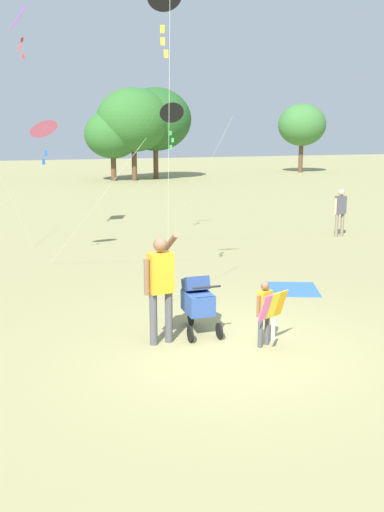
{
  "coord_description": "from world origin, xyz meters",
  "views": [
    {
      "loc": [
        -3.43,
        -7.91,
        3.51
      ],
      "look_at": [
        -0.17,
        1.27,
        1.3
      ],
      "focal_mm": 39.37,
      "sensor_mm": 36.0,
      "label": 1
    }
  ],
  "objects_px": {
    "stroller": "(198,299)",
    "picnic_blanket": "(292,289)",
    "child_with_butterfly_kite": "(266,308)",
    "kite_blue_high": "(44,130)",
    "kite_orange_delta": "(17,26)",
    "kite_green_novelty": "(172,114)",
    "person_adult_flyer": "(161,281)",
    "person_red_shirt": "(340,209)",
    "kite_adult_black": "(165,0)"
  },
  "relations": [
    {
      "from": "child_with_butterfly_kite",
      "to": "kite_green_novelty",
      "type": "height_order",
      "value": "kite_green_novelty"
    },
    {
      "from": "picnic_blanket",
      "to": "kite_adult_black",
      "type": "bearing_deg",
      "value": -179.72
    },
    {
      "from": "child_with_butterfly_kite",
      "to": "kite_adult_black",
      "type": "height_order",
      "value": "kite_adult_black"
    },
    {
      "from": "kite_green_novelty",
      "to": "kite_orange_delta",
      "type": "bearing_deg",
      "value": -179.22
    },
    {
      "from": "child_with_butterfly_kite",
      "to": "kite_orange_delta",
      "type": "height_order",
      "value": "kite_orange_delta"
    },
    {
      "from": "kite_orange_delta",
      "to": "person_red_shirt",
      "type": "bearing_deg",
      "value": -9.41
    },
    {
      "from": "stroller",
      "to": "picnic_blanket",
      "type": "relative_size",
      "value": 0.92
    },
    {
      "from": "stroller",
      "to": "kite_adult_black",
      "type": "relative_size",
      "value": 0.18
    },
    {
      "from": "picnic_blanket",
      "to": "stroller",
      "type": "bearing_deg",
      "value": -147.89
    },
    {
      "from": "kite_orange_delta",
      "to": "kite_blue_high",
      "type": "distance_m",
      "value": 3.67
    },
    {
      "from": "kite_adult_black",
      "to": "kite_green_novelty",
      "type": "distance_m",
      "value": 7.37
    },
    {
      "from": "kite_blue_high",
      "to": "picnic_blanket",
      "type": "xyz_separation_m",
      "value": [
        4.81,
        -4.37,
        -3.48
      ]
    },
    {
      "from": "child_with_butterfly_kite",
      "to": "kite_blue_high",
      "type": "bearing_deg",
      "value": 110.64
    },
    {
      "from": "person_adult_flyer",
      "to": "kite_orange_delta",
      "type": "height_order",
      "value": "kite_orange_delta"
    },
    {
      "from": "kite_green_novelty",
      "to": "kite_blue_high",
      "type": "distance_m",
      "value": 4.82
    },
    {
      "from": "kite_blue_high",
      "to": "person_adult_flyer",
      "type": "bearing_deg",
      "value": -80.02
    },
    {
      "from": "kite_green_novelty",
      "to": "person_red_shirt",
      "type": "height_order",
      "value": "kite_green_novelty"
    },
    {
      "from": "kite_green_novelty",
      "to": "kite_blue_high",
      "type": "xyz_separation_m",
      "value": [
        -4.16,
        -2.38,
        -0.49
      ]
    },
    {
      "from": "kite_green_novelty",
      "to": "person_adult_flyer",
      "type": "bearing_deg",
      "value": -108.84
    },
    {
      "from": "person_red_shirt",
      "to": "kite_orange_delta",
      "type": "bearing_deg",
      "value": 170.59
    },
    {
      "from": "kite_orange_delta",
      "to": "person_red_shirt",
      "type": "relative_size",
      "value": 4.4
    },
    {
      "from": "child_with_butterfly_kite",
      "to": "stroller",
      "type": "bearing_deg",
      "value": 129.97
    },
    {
      "from": "person_adult_flyer",
      "to": "kite_green_novelty",
      "type": "height_order",
      "value": "kite_green_novelty"
    },
    {
      "from": "kite_orange_delta",
      "to": "picnic_blanket",
      "type": "relative_size",
      "value": 5.9
    },
    {
      "from": "stroller",
      "to": "kite_adult_black",
      "type": "xyz_separation_m",
      "value": [
        0.01,
        1.82,
        5.22
      ]
    },
    {
      "from": "person_adult_flyer",
      "to": "kite_adult_black",
      "type": "relative_size",
      "value": 0.31
    },
    {
      "from": "kite_orange_delta",
      "to": "picnic_blanket",
      "type": "xyz_separation_m",
      "value": [
        5.18,
        -6.69,
        -6.31
      ]
    },
    {
      "from": "kite_blue_high",
      "to": "kite_orange_delta",
      "type": "bearing_deg",
      "value": 99.22
    },
    {
      "from": "stroller",
      "to": "kite_adult_black",
      "type": "distance_m",
      "value": 5.53
    },
    {
      "from": "person_adult_flyer",
      "to": "kite_orange_delta",
      "type": "relative_size",
      "value": 0.27
    },
    {
      "from": "child_with_butterfly_kite",
      "to": "kite_blue_high",
      "type": "relative_size",
      "value": 0.28
    },
    {
      "from": "kite_orange_delta",
      "to": "kite_blue_high",
      "type": "height_order",
      "value": "kite_orange_delta"
    },
    {
      "from": "kite_adult_black",
      "to": "kite_orange_delta",
      "type": "height_order",
      "value": "kite_orange_delta"
    },
    {
      "from": "person_adult_flyer",
      "to": "stroller",
      "type": "height_order",
      "value": "person_adult_flyer"
    },
    {
      "from": "stroller",
      "to": "kite_green_novelty",
      "type": "distance_m",
      "value": 9.5
    },
    {
      "from": "stroller",
      "to": "picnic_blanket",
      "type": "distance_m",
      "value": 3.5
    },
    {
      "from": "person_adult_flyer",
      "to": "kite_orange_delta",
      "type": "xyz_separation_m",
      "value": [
        -1.51,
        8.79,
        5.23
      ]
    },
    {
      "from": "child_with_butterfly_kite",
      "to": "kite_adult_black",
      "type": "distance_m",
      "value": 5.93
    },
    {
      "from": "person_red_shirt",
      "to": "person_adult_flyer",
      "type": "bearing_deg",
      "value": -139.17
    },
    {
      "from": "stroller",
      "to": "child_with_butterfly_kite",
      "type": "bearing_deg",
      "value": -50.03
    },
    {
      "from": "stroller",
      "to": "picnic_blanket",
      "type": "bearing_deg",
      "value": 32.11
    },
    {
      "from": "child_with_butterfly_kite",
      "to": "stroller",
      "type": "xyz_separation_m",
      "value": [
        -0.82,
        0.98,
        -0.05
      ]
    },
    {
      "from": "child_with_butterfly_kite",
      "to": "person_adult_flyer",
      "type": "height_order",
      "value": "person_adult_flyer"
    },
    {
      "from": "person_adult_flyer",
      "to": "kite_blue_high",
      "type": "xyz_separation_m",
      "value": [
        -1.14,
        6.47,
        2.41
      ]
    },
    {
      "from": "kite_orange_delta",
      "to": "kite_green_novelty",
      "type": "xyz_separation_m",
      "value": [
        4.53,
        0.06,
        -2.34
      ]
    },
    {
      "from": "kite_adult_black",
      "to": "stroller",
      "type": "bearing_deg",
      "value": -90.26
    },
    {
      "from": "kite_blue_high",
      "to": "kite_adult_black",
      "type": "bearing_deg",
      "value": -66.66
    },
    {
      "from": "kite_adult_black",
      "to": "kite_orange_delta",
      "type": "bearing_deg",
      "value": 108.7
    },
    {
      "from": "stroller",
      "to": "kite_green_novelty",
      "type": "bearing_deg",
      "value": 75.15
    },
    {
      "from": "person_adult_flyer",
      "to": "stroller",
      "type": "relative_size",
      "value": 1.73
    }
  ]
}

